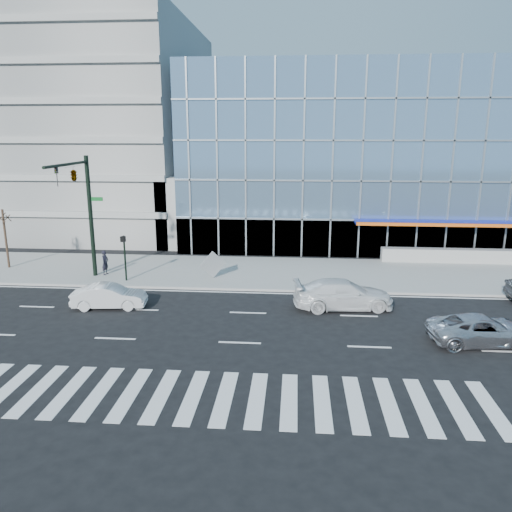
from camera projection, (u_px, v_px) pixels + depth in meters
The scene contains 14 objects.
ground at pixel (248, 313), 27.24m from camera, with size 160.00×160.00×0.00m, color black.
sidewalk at pixel (259, 272), 34.97m from camera, with size 120.00×8.00×0.15m, color gray.
theatre_building at pixel (413, 154), 49.49m from camera, with size 42.00×26.00×15.00m, color #6B90B3.
parking_garage at pixel (79, 128), 51.55m from camera, with size 24.00×24.00×20.00m, color gray.
ramp_block at pixel (200, 208), 44.40m from camera, with size 6.00×8.00×6.00m, color gray.
tower_backdrop at pixel (122, 51), 91.51m from camera, with size 14.00×14.00×48.00m, color gray.
traffic_signal at pixel (79, 189), 31.04m from camera, with size 1.14×5.74×8.00m.
ped_signal_post at pixel (124, 251), 32.17m from camera, with size 0.30×0.33×3.00m.
street_tree_near at pixel (3, 217), 35.00m from camera, with size 1.10×1.10×4.23m.
silver_suv at pixel (482, 330), 23.13m from camera, with size 2.25×4.89×1.36m, color silver.
white_suv at pixel (343, 294), 27.82m from camera, with size 2.25×5.54×1.61m, color silver.
white_sedan at pixel (109, 296), 27.89m from camera, with size 1.42×4.07×1.34m, color silver.
pedestrian at pixel (105, 263), 33.88m from camera, with size 0.61×0.40×1.67m, color black.
tilted_panel at pixel (213, 265), 33.04m from camera, with size 1.30×0.06×1.30m, color #9D9D9D.
Camera 1 is at (2.51, -25.57, 9.59)m, focal length 35.00 mm.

